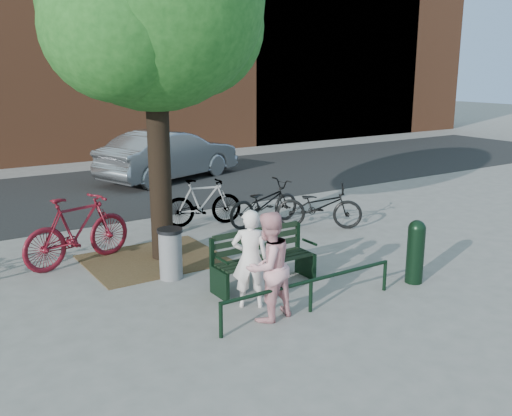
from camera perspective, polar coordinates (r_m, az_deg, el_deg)
ground at (r=9.39m, az=0.85°, el=-7.79°), size 90.00×90.00×0.00m
dirt_pit at (r=10.76m, az=-10.22°, el=-5.06°), size 2.40×2.00×0.02m
road at (r=16.82m, az=-15.56°, el=1.56°), size 40.00×7.00×0.01m
park_bench at (r=9.28m, az=0.59°, el=-4.89°), size 1.74×0.54×0.97m
guard_railing at (r=8.34m, az=5.52°, el=-7.75°), size 3.06×0.06×0.51m
street_tree at (r=10.33m, az=-9.95°, el=19.01°), size 4.20×3.80×6.50m
person_left at (r=8.37m, az=-0.58°, el=-5.10°), size 0.65×0.60×1.49m
person_right at (r=7.96m, az=1.23°, el=-5.87°), size 0.85×0.72×1.56m
bollard at (r=9.71m, az=15.67°, el=-4.01°), size 0.29×0.29×1.07m
litter_bin at (r=9.67m, az=-8.54°, el=-4.51°), size 0.42×0.42×0.87m
bicycle_b at (r=10.70m, az=-17.42°, el=-2.12°), size 2.19×1.10×1.26m
bicycle_c at (r=12.79m, az=0.82°, el=0.49°), size 1.94×0.80×0.99m
bicycle_d at (r=12.77m, az=-5.33°, el=0.58°), size 1.84×0.90×1.07m
bicycle_e at (r=12.60m, az=6.33°, el=0.19°), size 1.89×1.68×0.99m
parked_car at (r=18.11m, az=-8.66°, el=5.26°), size 5.01×3.08×1.56m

